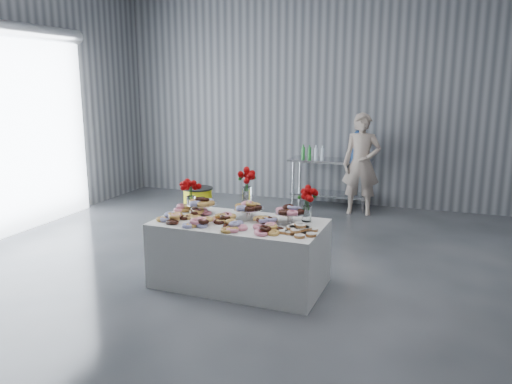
# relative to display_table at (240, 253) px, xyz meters

# --- Properties ---
(ground) EXTENTS (9.00, 9.00, 0.00)m
(ground) POSITION_rel_display_table_xyz_m (-0.07, -0.11, -0.38)
(ground) COLOR #33363A
(ground) RESTS_ON ground
(room_walls) EXTENTS (8.04, 9.04, 4.02)m
(room_walls) POSITION_rel_display_table_xyz_m (-0.34, -0.04, 2.26)
(room_walls) COLOR gray
(room_walls) RESTS_ON ground
(display_table) EXTENTS (1.92, 1.05, 0.75)m
(display_table) POSITION_rel_display_table_xyz_m (0.00, 0.00, 0.00)
(display_table) COLOR white
(display_table) RESTS_ON ground
(prep_table) EXTENTS (1.50, 0.60, 0.90)m
(prep_table) POSITION_rel_display_table_xyz_m (0.22, 3.99, 0.24)
(prep_table) COLOR silver
(prep_table) RESTS_ON ground
(donut_mounds) EXTENTS (1.82, 0.85, 0.09)m
(donut_mounds) POSITION_rel_display_table_xyz_m (0.00, -0.05, 0.42)
(donut_mounds) COLOR #E1A952
(donut_mounds) RESTS_ON display_table
(cake_stand_left) EXTENTS (0.36, 0.36, 0.17)m
(cake_stand_left) POSITION_rel_display_table_xyz_m (-0.55, 0.16, 0.52)
(cake_stand_left) COLOR silver
(cake_stand_left) RESTS_ON display_table
(cake_stand_mid) EXTENTS (0.36, 0.36, 0.17)m
(cake_stand_mid) POSITION_rel_display_table_xyz_m (0.05, 0.15, 0.52)
(cake_stand_mid) COLOR silver
(cake_stand_mid) RESTS_ON display_table
(cake_stand_right) EXTENTS (0.36, 0.36, 0.17)m
(cake_stand_right) POSITION_rel_display_table_xyz_m (0.55, 0.14, 0.52)
(cake_stand_right) COLOR silver
(cake_stand_right) RESTS_ON display_table
(danish_pile) EXTENTS (0.48, 0.48, 0.11)m
(danish_pile) POSITION_rel_display_table_xyz_m (0.75, -0.17, 0.43)
(danish_pile) COLOR white
(danish_pile) RESTS_ON display_table
(bouquet_left) EXTENTS (0.26, 0.26, 0.42)m
(bouquet_left) POSITION_rel_display_table_xyz_m (-0.74, 0.27, 0.67)
(bouquet_left) COLOR white
(bouquet_left) RESTS_ON display_table
(bouquet_right) EXTENTS (0.26, 0.26, 0.42)m
(bouquet_right) POSITION_rel_display_table_xyz_m (0.71, 0.28, 0.67)
(bouquet_right) COLOR white
(bouquet_right) RESTS_ON display_table
(bouquet_center) EXTENTS (0.26, 0.26, 0.57)m
(bouquet_center) POSITION_rel_display_table_xyz_m (-0.04, 0.35, 0.75)
(bouquet_center) COLOR silver
(bouquet_center) RESTS_ON display_table
(water_jug) EXTENTS (0.28, 0.28, 0.55)m
(water_jug) POSITION_rel_display_table_xyz_m (0.72, 3.99, 0.77)
(water_jug) COLOR #3A6AC5
(water_jug) RESTS_ON prep_table
(drink_bottles) EXTENTS (0.54, 0.08, 0.27)m
(drink_bottles) POSITION_rel_display_table_xyz_m (-0.10, 3.89, 0.66)
(drink_bottles) COLOR #268C33
(drink_bottles) RESTS_ON prep_table
(person) EXTENTS (0.68, 0.48, 1.78)m
(person) POSITION_rel_display_table_xyz_m (0.83, 3.69, 0.52)
(person) COLOR #CC8C93
(person) RESTS_ON ground
(trash_barrel) EXTENTS (0.49, 0.49, 0.63)m
(trash_barrel) POSITION_rel_display_table_xyz_m (-1.53, 2.01, -0.06)
(trash_barrel) COLOR yellow
(trash_barrel) RESTS_ON ground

